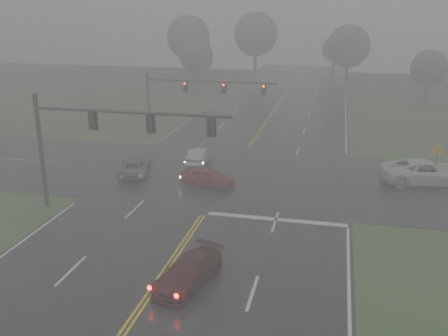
% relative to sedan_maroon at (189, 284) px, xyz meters
% --- Properties ---
extents(main_road, '(18.00, 160.00, 0.02)m').
position_rel_sedan_maroon_xyz_m(main_road, '(-1.47, 13.91, 0.00)').
color(main_road, black).
rests_on(main_road, ground).
extents(cross_street, '(120.00, 14.00, 0.02)m').
position_rel_sedan_maroon_xyz_m(cross_street, '(-1.47, 15.91, 0.00)').
color(cross_street, black).
rests_on(cross_street, ground).
extents(stop_bar, '(8.50, 0.50, 0.01)m').
position_rel_sedan_maroon_xyz_m(stop_bar, '(3.03, 8.31, 0.00)').
color(stop_bar, silver).
rests_on(stop_bar, ground).
extents(sedan_maroon, '(2.84, 4.69, 1.27)m').
position_rel_sedan_maroon_xyz_m(sedan_maroon, '(0.00, 0.00, 0.00)').
color(sedan_maroon, '#3C0B0A').
rests_on(sedan_maroon, ground).
extents(sedan_red, '(4.07, 2.02, 1.34)m').
position_rel_sedan_maroon_xyz_m(sedan_red, '(-2.56, 13.29, 0.00)').
color(sedan_red, maroon).
rests_on(sedan_red, ground).
extents(sedan_silver, '(1.59, 4.07, 1.32)m').
position_rel_sedan_maroon_xyz_m(sedan_silver, '(-4.58, 18.33, 0.00)').
color(sedan_silver, '#979A9E').
rests_on(sedan_silver, ground).
extents(car_grey, '(3.20, 4.89, 1.25)m').
position_rel_sedan_maroon_xyz_m(car_grey, '(-8.70, 14.54, 0.00)').
color(car_grey, '#54575C').
rests_on(car_grey, ground).
extents(pickup_white, '(6.72, 4.11, 1.74)m').
position_rel_sedan_maroon_xyz_m(pickup_white, '(12.83, 17.26, 0.00)').
color(pickup_white, silver).
rests_on(pickup_white, ground).
extents(signal_gantry_near, '(12.33, 0.32, 7.34)m').
position_rel_sedan_maroon_xyz_m(signal_gantry_near, '(-7.93, 7.13, 5.13)').
color(signal_gantry_near, black).
rests_on(signal_gantry_near, ground).
extents(signal_gantry_far, '(12.60, 0.33, 6.48)m').
position_rel_sedan_maroon_xyz_m(signal_gantry_far, '(-7.71, 25.58, 4.59)').
color(signal_gantry_far, black).
rests_on(signal_gantry_far, ground).
extents(sign_diamond_east, '(1.18, 0.34, 2.90)m').
position_rel_sedan_maroon_xyz_m(sign_diamond_east, '(13.59, 18.15, 1.96)').
color(sign_diamond_east, black).
rests_on(sign_diamond_east, ground).
extents(tree_nw_a, '(5.30, 5.30, 7.79)m').
position_rel_sedan_maroon_xyz_m(tree_nw_a, '(-15.48, 55.95, 5.12)').
color(tree_nw_a, '#382B24').
rests_on(tree_nw_a, ground).
extents(tree_ne_a, '(6.70, 6.70, 9.84)m').
position_rel_sedan_maroon_xyz_m(tree_ne_a, '(7.34, 63.17, 6.47)').
color(tree_ne_a, '#382B24').
rests_on(tree_ne_a, ground).
extents(tree_n_mid, '(7.95, 7.95, 11.67)m').
position_rel_sedan_maroon_xyz_m(tree_n_mid, '(-9.03, 72.80, 7.68)').
color(tree_n_mid, '#382B24').
rests_on(tree_n_mid, ground).
extents(tree_e_near, '(4.84, 4.84, 7.11)m').
position_rel_sedan_maroon_xyz_m(tree_e_near, '(17.69, 51.04, 4.67)').
color(tree_e_near, '#382B24').
rests_on(tree_e_near, ground).
extents(tree_nw_b, '(7.61, 7.61, 11.17)m').
position_rel_sedan_maroon_xyz_m(tree_nw_b, '(-19.97, 66.72, 7.35)').
color(tree_nw_b, '#382B24').
rests_on(tree_nw_b, ground).
extents(tree_n_far, '(4.89, 4.89, 7.19)m').
position_rel_sedan_maroon_xyz_m(tree_n_far, '(5.06, 81.06, 4.72)').
color(tree_n_far, '#382B24').
rests_on(tree_n_far, ground).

